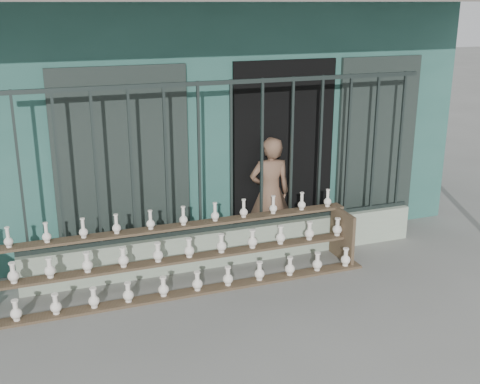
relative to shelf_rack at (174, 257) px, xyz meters
name	(u,v)px	position (x,y,z in m)	size (l,w,h in m)	color
ground	(273,309)	(0.83, -0.89, -0.36)	(60.00, 60.00, 0.00)	slate
workshop_building	(170,98)	(0.84, 3.34, 1.26)	(7.40, 6.60, 3.21)	#2C5D53
parapet_wall	(232,245)	(0.83, 0.41, -0.14)	(5.00, 0.20, 0.45)	#9FAF96
security_fence	(231,157)	(0.83, 0.41, 0.99)	(5.00, 0.04, 1.80)	#283330
shelf_rack	(174,257)	(0.00, 0.00, 0.00)	(4.50, 0.68, 0.85)	brown
elderly_woman	(270,193)	(1.47, 0.72, 0.37)	(0.54, 0.35, 1.47)	brown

